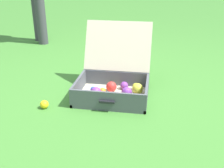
{
  "coord_description": "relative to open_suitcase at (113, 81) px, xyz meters",
  "views": [
    {
      "loc": [
        0.28,
        -1.79,
        0.94
      ],
      "look_at": [
        -0.03,
        0.04,
        0.12
      ],
      "focal_mm": 43.13,
      "sensor_mm": 36.0,
      "label": 1
    }
  ],
  "objects": [
    {
      "name": "stray_ball_on_grass",
      "position": [
        -0.45,
        -0.3,
        -0.08
      ],
      "size": [
        0.06,
        0.06,
        0.06
      ],
      "primitive_type": "sphere",
      "color": "yellow",
      "rests_on": "ground"
    },
    {
      "name": "open_suitcase",
      "position": [
        0.0,
        0.0,
        0.0
      ],
      "size": [
        0.54,
        0.63,
        0.52
      ],
      "color": "beige",
      "rests_on": "ground"
    },
    {
      "name": "ground_plane",
      "position": [
        0.03,
        -0.11,
        -0.11
      ],
      "size": [
        16.0,
        16.0,
        0.0
      ],
      "primitive_type": "plane",
      "color": "#3D7A2D"
    }
  ]
}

